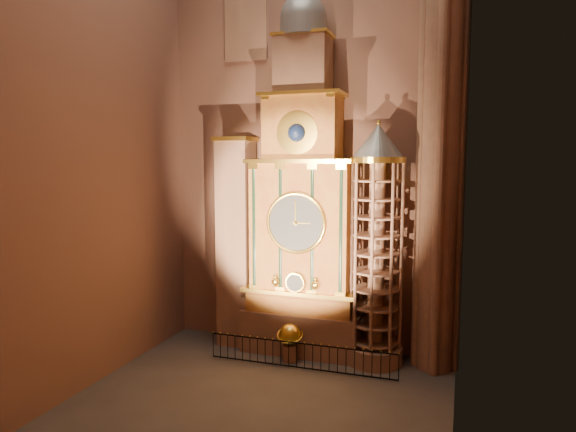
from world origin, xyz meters
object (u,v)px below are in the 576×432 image
at_px(astronomical_clock, 302,212).
at_px(portrait_tower, 236,241).
at_px(iron_railing, 301,356).
at_px(stair_turret, 376,247).
at_px(celestial_globe, 290,339).

height_order(astronomical_clock, portrait_tower, astronomical_clock).
relative_size(astronomical_clock, iron_railing, 1.99).
bearing_deg(iron_railing, astronomical_clock, 105.58).
xyz_separation_m(astronomical_clock, iron_railing, (0.60, -2.14, -6.05)).
relative_size(stair_turret, celestial_globe, 6.25).
relative_size(stair_turret, iron_railing, 1.28).
bearing_deg(celestial_globe, astronomical_clock, 83.64).
height_order(portrait_tower, iron_railing, portrait_tower).
height_order(astronomical_clock, iron_railing, astronomical_clock).
bearing_deg(astronomical_clock, iron_railing, -74.42).
height_order(stair_turret, iron_railing, stair_turret).
bearing_deg(iron_railing, stair_turret, 32.90).
bearing_deg(astronomical_clock, portrait_tower, 179.71).
bearing_deg(celestial_globe, portrait_tower, 156.97).
bearing_deg(portrait_tower, celestial_globe, -23.03).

